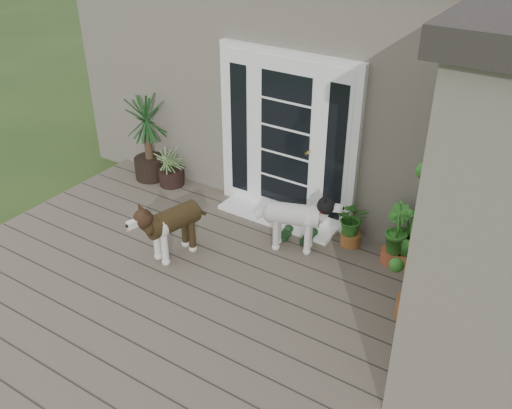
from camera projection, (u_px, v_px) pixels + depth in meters
The scene contains 14 objects.
deck at pixel (193, 316), 5.86m from camera, with size 6.20×4.60×0.12m, color #6B5B4C.
house_main at pixel (371, 70), 8.18m from camera, with size 7.40×4.00×3.10m, color #665E54.
door_unit at pixel (287, 138), 6.97m from camera, with size 1.90×0.14×2.15m, color white.
door_step at pixel (277, 218), 7.36m from camera, with size 1.60×0.40×0.05m, color white.
brindle_dog at pixel (174, 229), 6.52m from camera, with size 0.36×0.85×0.71m, color #392B14, non-canonical shape.
white_dog at pixel (294, 224), 6.65m from camera, with size 0.35×0.82×0.68m, color white, non-canonical shape.
spider_plant at pixel (170, 165), 8.04m from camera, with size 0.59×0.59×0.63m, color #869B5F, non-canonical shape.
yucca at pixel (148, 138), 8.06m from camera, with size 0.86×0.86×1.25m, color black, non-canonical shape.
herb_a at pixel (352, 227), 6.76m from camera, with size 0.38×0.38×0.49m, color #175319.
herb_b at pixel (394, 242), 6.45m from camera, with size 0.35×0.35×0.53m, color #27611B.
herb_c at pixel (410, 241), 6.39m from camera, with size 0.40×0.40×0.63m, color #285D1A.
sapling at pixel (424, 245), 5.30m from camera, with size 0.52×0.52×1.78m, color #21601B, non-canonical shape.
clog_left at pixel (286, 233), 7.01m from camera, with size 0.14×0.30×0.09m, color black, non-canonical shape.
clog_right at pixel (309, 237), 6.93m from camera, with size 0.16×0.34×0.10m, color black, non-canonical shape.
Camera 1 is at (2.97, -2.99, 4.03)m, focal length 39.89 mm.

